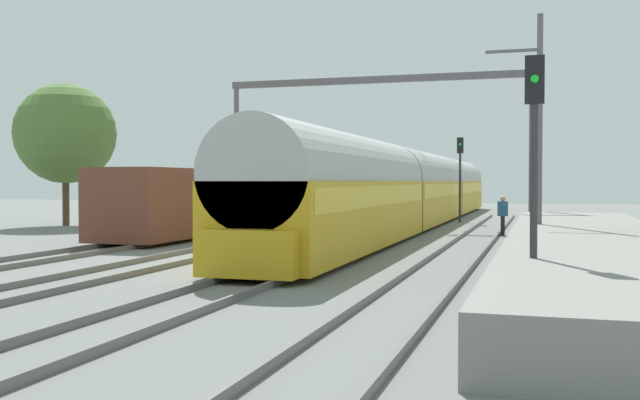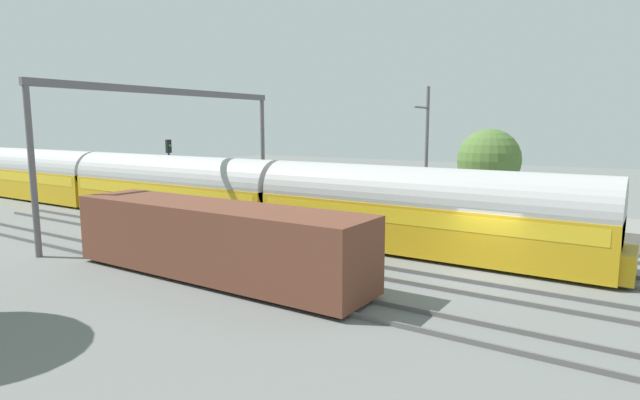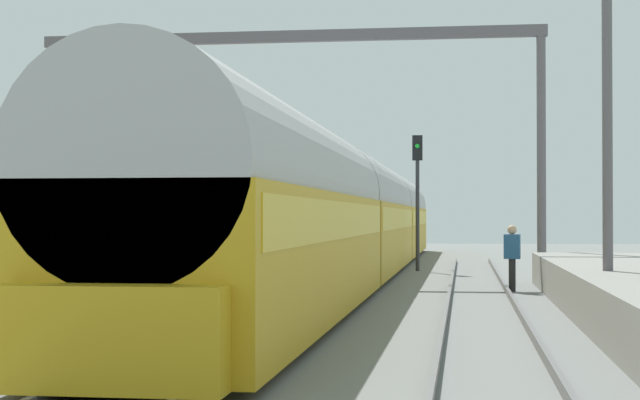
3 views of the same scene
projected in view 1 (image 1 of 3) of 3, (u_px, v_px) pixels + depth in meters
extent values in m
plane|color=slate|center=(247.00, 260.00, 21.80)|extent=(120.00, 120.00, 0.00)
cube|color=#5D5B5C|center=(58.00, 251.00, 23.72)|extent=(0.08, 60.00, 0.16)
cube|color=#5D5B5C|center=(97.00, 253.00, 23.30)|extent=(0.08, 60.00, 0.16)
cube|color=#5D5B5C|center=(167.00, 255.00, 22.57)|extent=(0.08, 60.00, 0.16)
cube|color=#5D5B5C|center=(209.00, 256.00, 22.16)|extent=(0.08, 60.00, 0.16)
cube|color=#5D5B5C|center=(287.00, 259.00, 21.43)|extent=(0.08, 60.00, 0.16)
cube|color=#5D5B5C|center=(334.00, 260.00, 21.02)|extent=(0.08, 60.00, 0.16)
cube|color=#5D5B5C|center=(420.00, 263.00, 20.29)|extent=(0.08, 60.00, 0.16)
cube|color=#5D5B5C|center=(473.00, 265.00, 19.87)|extent=(0.08, 60.00, 0.16)
cube|color=gray|center=(590.00, 248.00, 20.88)|extent=(4.40, 28.00, 0.90)
cube|color=gold|center=(341.00, 214.00, 24.47)|extent=(2.90, 16.00, 2.20)
cube|color=gold|center=(341.00, 195.00, 24.45)|extent=(2.93, 15.36, 0.64)
cylinder|color=#AFAFAF|center=(341.00, 175.00, 24.43)|extent=(2.84, 16.00, 2.84)
cube|color=gold|center=(420.00, 201.00, 40.11)|extent=(2.90, 16.00, 2.20)
cube|color=gold|center=(420.00, 190.00, 40.09)|extent=(2.93, 15.36, 0.64)
cylinder|color=#AFAFAF|center=(420.00, 178.00, 40.07)|extent=(2.84, 16.00, 2.84)
cube|color=gold|center=(454.00, 196.00, 55.74)|extent=(2.90, 16.00, 2.20)
cube|color=gold|center=(454.00, 187.00, 55.73)|extent=(2.93, 15.36, 0.64)
cylinder|color=#AFAFAF|center=(454.00, 179.00, 55.71)|extent=(2.84, 16.00, 2.84)
cube|color=gold|center=(246.00, 254.00, 16.59)|extent=(2.40, 0.50, 1.10)
cube|color=brown|center=(197.00, 201.00, 31.65)|extent=(2.80, 13.00, 2.70)
cube|color=black|center=(197.00, 231.00, 31.68)|extent=(2.52, 11.96, 0.10)
cylinder|color=#242424|center=(503.00, 226.00, 31.69)|extent=(0.21, 0.21, 0.85)
cube|color=#285684|center=(503.00, 209.00, 31.68)|extent=(0.44, 0.32, 0.64)
sphere|color=tan|center=(503.00, 199.00, 31.66)|extent=(0.24, 0.24, 0.24)
cylinder|color=#2D2D33|center=(534.00, 205.00, 13.82)|extent=(0.14, 0.14, 3.82)
cube|color=black|center=(535.00, 80.00, 13.76)|extent=(0.36, 0.20, 0.90)
sphere|color=#19D133|center=(535.00, 79.00, 13.65)|extent=(0.16, 0.16, 0.16)
cylinder|color=#2D2D33|center=(460.00, 188.00, 41.99)|extent=(0.14, 0.14, 3.97)
cube|color=black|center=(460.00, 145.00, 41.92)|extent=(0.36, 0.20, 0.90)
sphere|color=#19D133|center=(460.00, 144.00, 41.81)|extent=(0.16, 0.16, 0.16)
cylinder|color=#5F5A61|center=(237.00, 156.00, 40.68)|extent=(0.28, 0.28, 7.50)
cylinder|color=#5F5A61|center=(532.00, 153.00, 36.09)|extent=(0.28, 0.28, 7.50)
cube|color=#5F5A61|center=(376.00, 80.00, 38.29)|extent=(16.19, 0.24, 0.36)
cylinder|color=#5F5A61|center=(539.00, 133.00, 24.73)|extent=(0.20, 0.20, 8.00)
cube|color=#5F5A61|center=(513.00, 51.00, 24.92)|extent=(1.80, 0.10, 0.10)
cylinder|color=#4C3826|center=(66.00, 198.00, 38.94)|extent=(0.36, 0.36, 2.90)
sphere|color=#4E7033|center=(65.00, 134.00, 38.85)|extent=(5.31, 5.31, 5.31)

